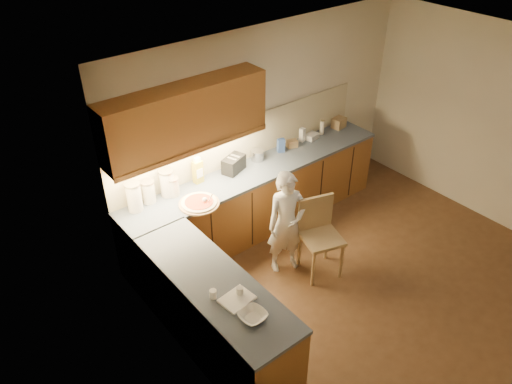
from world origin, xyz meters
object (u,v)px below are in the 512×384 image
(child, at_px, (287,223))
(oil_jug, at_px, (198,171))
(wooden_chair, at_px, (319,231))
(pizza_on_board, at_px, (199,203))
(toaster, at_px, (234,164))

(child, relative_size, oil_jug, 3.91)
(wooden_chair, bearing_deg, pizza_on_board, 157.87)
(wooden_chair, bearing_deg, toaster, 122.48)
(pizza_on_board, height_order, wooden_chair, pizza_on_board)
(oil_jug, bearing_deg, toaster, -7.52)
(pizza_on_board, height_order, child, child)
(pizza_on_board, xyz_separation_m, wooden_chair, (1.06, -0.88, -0.38))
(pizza_on_board, bearing_deg, oil_jug, 57.79)
(toaster, bearing_deg, pizza_on_board, -175.51)
(child, height_order, toaster, child)
(child, bearing_deg, wooden_chair, -23.97)
(oil_jug, height_order, toaster, oil_jug)
(pizza_on_board, distance_m, oil_jug, 0.49)
(oil_jug, bearing_deg, child, -62.98)
(pizza_on_board, relative_size, wooden_chair, 0.48)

